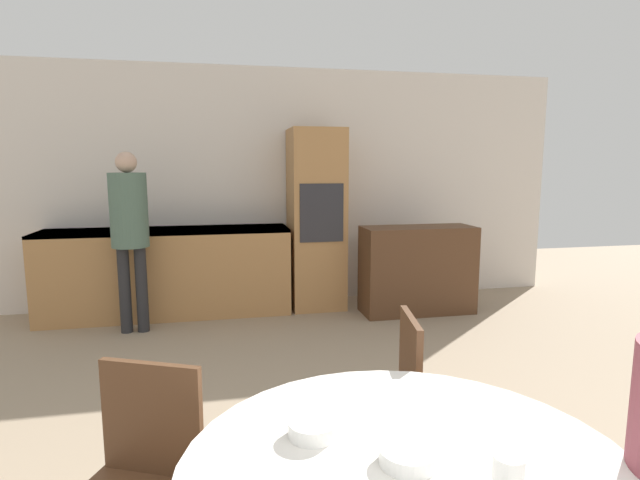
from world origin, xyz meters
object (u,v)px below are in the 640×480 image
at_px(oven_unit, 316,219).
at_px(bowl_far, 408,456).
at_px(chair_far_left, 138,478).
at_px(chair_far_right, 388,395).
at_px(bowl_centre, 313,429).
at_px(person_standing, 129,222).
at_px(sideboard, 417,270).
at_px(cup, 509,472).

relative_size(oven_unit, bowl_far, 11.82).
bearing_deg(chair_far_left, oven_unit, 94.13).
bearing_deg(chair_far_right, bowl_centre, -25.19).
xyz_separation_m(chair_far_right, bowl_far, (-0.25, -0.86, 0.25)).
relative_size(chair_far_right, bowl_far, 5.30).
relative_size(oven_unit, person_standing, 1.16).
height_order(sideboard, bowl_centre, sideboard).
height_order(chair_far_left, person_standing, person_standing).
height_order(sideboard, chair_far_left, sideboard).
xyz_separation_m(oven_unit, bowl_centre, (-0.79, -3.87, -0.22)).
xyz_separation_m(bowl_centre, bowl_far, (0.23, -0.19, -0.00)).
height_order(oven_unit, chair_far_left, oven_unit).
bearing_deg(cup, bowl_centre, 142.14).
relative_size(person_standing, bowl_centre, 11.22).
distance_m(sideboard, bowl_centre, 3.87).
xyz_separation_m(sideboard, cup, (-1.34, -3.77, 0.31)).
relative_size(chair_far_right, cup, 9.73).
xyz_separation_m(sideboard, chair_far_left, (-2.34, -3.18, 0.04)).
relative_size(chair_far_left, cup, 9.73).
height_order(person_standing, cup, person_standing).
bearing_deg(cup, person_standing, 111.88).
xyz_separation_m(chair_far_right, cup, (-0.04, -1.02, 0.27)).
bearing_deg(cup, chair_far_right, 87.77).
relative_size(cup, bowl_centre, 0.60).
height_order(oven_unit, bowl_centre, oven_unit).
bearing_deg(chair_far_right, cup, 8.28).
relative_size(person_standing, cup, 18.76).
bearing_deg(bowl_centre, chair_far_right, 54.30).
bearing_deg(bowl_centre, chair_far_left, 155.69).
bearing_deg(sideboard, bowl_centre, -117.48).
bearing_deg(person_standing, chair_far_right, -60.40).
bearing_deg(cup, chair_far_left, 149.18).
relative_size(oven_unit, bowl_centre, 12.99).
bearing_deg(sideboard, chair_far_left, -126.33).
bearing_deg(chair_far_right, oven_unit, -174.89).
distance_m(person_standing, bowl_centre, 3.53).
bearing_deg(person_standing, bowl_far, -70.22).
bearing_deg(bowl_centre, bowl_far, -39.60).
relative_size(person_standing, bowl_far, 10.21).
xyz_separation_m(sideboard, person_standing, (-2.83, -0.06, 0.58)).
bearing_deg(chair_far_left, person_standing, 123.39).
distance_m(sideboard, person_standing, 2.89).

